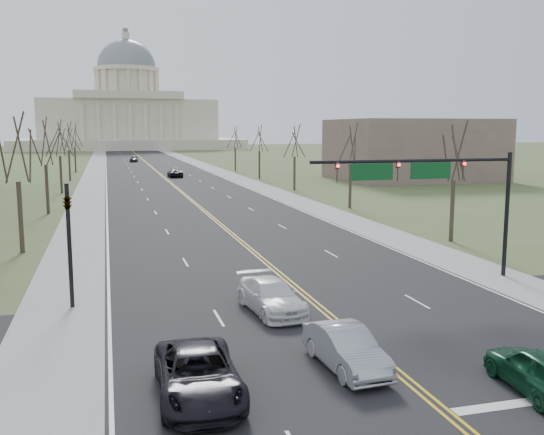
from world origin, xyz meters
TOP-DOWN VIEW (x-y plane):
  - ground at (0.00, 0.00)m, footprint 600.00×600.00m
  - road at (0.00, 110.00)m, footprint 20.00×380.00m
  - cross_road at (0.00, 6.00)m, footprint 120.00×14.00m
  - sidewalk_left at (-12.00, 110.00)m, footprint 4.00×380.00m
  - sidewalk_right at (12.00, 110.00)m, footprint 4.00×380.00m
  - center_line at (0.00, 110.00)m, footprint 0.42×380.00m
  - edge_line_left at (-9.80, 110.00)m, footprint 0.15×380.00m
  - edge_line_right at (9.80, 110.00)m, footprint 0.15×380.00m
  - capitol at (0.00, 249.91)m, footprint 90.00×60.00m
  - signal_mast at (7.45, 13.50)m, footprint 12.12×0.44m
  - signal_left at (-11.50, 13.50)m, footprint 0.32×0.36m
  - tree_r_0 at (15.50, 24.00)m, footprint 3.74×3.74m
  - tree_l_0 at (-15.50, 28.00)m, footprint 3.96×3.96m
  - tree_r_1 at (15.50, 44.00)m, footprint 3.74×3.74m
  - tree_l_1 at (-15.50, 48.00)m, footprint 3.96×3.96m
  - tree_r_2 at (15.50, 64.00)m, footprint 3.74×3.74m
  - tree_l_2 at (-15.50, 68.00)m, footprint 3.96×3.96m
  - tree_r_3 at (15.50, 84.00)m, footprint 3.74×3.74m
  - tree_l_3 at (-15.50, 88.00)m, footprint 3.96×3.96m
  - tree_r_4 at (15.50, 104.00)m, footprint 3.74×3.74m
  - tree_l_4 at (-15.50, 108.00)m, footprint 3.96×3.96m
  - bldg_right_mass at (40.00, 76.00)m, footprint 25.00×20.00m
  - car_nb_inner_lead at (3.66, -0.52)m, footprint 2.17×4.65m
  - car_sb_inner_lead at (-1.64, 3.05)m, footprint 1.89×4.66m
  - car_sb_outer_lead at (-7.09, 2.08)m, footprint 2.71×5.61m
  - car_sb_inner_second at (-2.44, 10.28)m, footprint 2.64×5.36m
  - car_far_nb at (1.91, 90.91)m, footprint 2.46×5.06m
  - car_far_sb at (-2.89, 142.55)m, footprint 2.40×4.92m

SIDE VIEW (x-z plane):
  - ground at x=0.00m, z-range 0.00..0.00m
  - road at x=0.00m, z-range 0.00..0.01m
  - cross_road at x=0.00m, z-range 0.00..0.01m
  - sidewalk_left at x=-12.00m, z-range 0.00..0.03m
  - sidewalk_right at x=12.00m, z-range 0.00..0.03m
  - center_line at x=0.00m, z-range 0.01..0.02m
  - edge_line_left at x=-9.80m, z-range 0.01..0.02m
  - edge_line_right at x=9.80m, z-range 0.01..0.02m
  - car_far_nb at x=1.91m, z-range 0.01..1.40m
  - car_sb_inner_second at x=-2.44m, z-range 0.01..1.51m
  - car_sb_inner_lead at x=-1.64m, z-range 0.01..1.52m
  - car_nb_inner_lead at x=3.66m, z-range 0.01..1.55m
  - car_sb_outer_lead at x=-7.09m, z-range 0.01..1.55m
  - car_far_sb at x=-2.89m, z-range 0.01..1.63m
  - signal_left at x=-11.50m, z-range 0.71..6.71m
  - bldg_right_mass at x=40.00m, z-range 0.00..10.00m
  - signal_mast at x=7.45m, z-range 2.16..9.36m
  - tree_r_0 at x=15.50m, z-range 2.30..10.80m
  - tree_r_1 at x=15.50m, z-range 2.30..10.80m
  - tree_r_2 at x=15.50m, z-range 2.30..10.80m
  - tree_r_3 at x=15.50m, z-range 2.30..10.80m
  - tree_r_4 at x=15.50m, z-range 2.30..10.80m
  - tree_l_0 at x=-15.50m, z-range 2.44..11.44m
  - tree_l_1 at x=-15.50m, z-range 2.44..11.44m
  - tree_l_2 at x=-15.50m, z-range 2.44..11.44m
  - tree_l_3 at x=-15.50m, z-range 2.44..11.44m
  - tree_l_4 at x=-15.50m, z-range 2.44..11.44m
  - capitol at x=0.00m, z-range -10.80..39.20m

